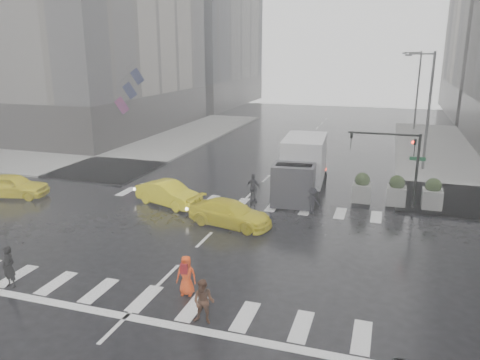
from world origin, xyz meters
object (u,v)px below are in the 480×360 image
(pedestrian_orange, at_px, (186,275))
(traffic_signal_pole, at_px, (400,155))
(pedestrian_brown, at_px, (204,302))
(taxi_front, at_px, (12,186))
(taxi_mid, at_px, (169,194))
(box_truck, at_px, (301,166))

(pedestrian_orange, bearing_deg, traffic_signal_pole, 49.93)
(traffic_signal_pole, relative_size, pedestrian_orange, 2.85)
(pedestrian_brown, xyz_separation_m, taxi_front, (-17.02, 9.54, -0.05))
(pedestrian_orange, height_order, taxi_mid, pedestrian_orange)
(pedestrian_brown, distance_m, pedestrian_orange, 2.12)
(taxi_mid, bearing_deg, traffic_signal_pole, -55.06)
(box_truck, bearing_deg, taxi_mid, -151.74)
(traffic_signal_pole, height_order, pedestrian_orange, traffic_signal_pole)
(taxi_front, relative_size, box_truck, 0.65)
(traffic_signal_pole, height_order, taxi_mid, traffic_signal_pole)
(taxi_front, relative_size, taxi_mid, 1.02)
(taxi_mid, bearing_deg, box_truck, -38.34)
(pedestrian_brown, xyz_separation_m, box_truck, (0.37, 15.69, 1.13))
(pedestrian_brown, distance_m, taxi_front, 19.51)
(taxi_front, xyz_separation_m, box_truck, (17.39, 6.15, 1.18))
(pedestrian_orange, bearing_deg, pedestrian_brown, -59.66)
(traffic_signal_pole, relative_size, pedestrian_brown, 2.80)
(traffic_signal_pole, xyz_separation_m, pedestrian_orange, (-7.62, -13.19, -2.42))
(pedestrian_orange, relative_size, taxi_mid, 0.36)
(traffic_signal_pole, distance_m, pedestrian_orange, 15.43)
(taxi_mid, height_order, box_truck, box_truck)
(pedestrian_brown, distance_m, taxi_mid, 13.05)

